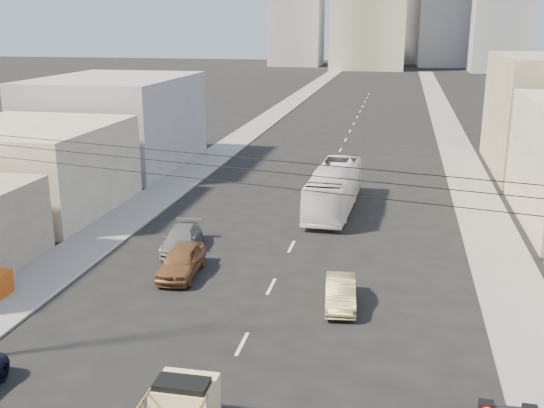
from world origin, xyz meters
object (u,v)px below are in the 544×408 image
(city_bus, at_px, (334,188))
(sedan_brown, at_px, (181,261))
(sedan_tan, at_px, (340,293))
(sedan_grey, at_px, (182,239))

(city_bus, bearing_deg, sedan_brown, -113.23)
(sedan_brown, bearing_deg, city_bus, 60.92)
(city_bus, xyz_separation_m, sedan_brown, (-6.48, -13.56, -0.78))
(city_bus, bearing_deg, sedan_tan, -80.45)
(city_bus, distance_m, sedan_grey, 12.62)
(sedan_brown, height_order, sedan_grey, sedan_brown)
(city_bus, relative_size, sedan_grey, 2.46)
(sedan_brown, xyz_separation_m, sedan_grey, (-1.26, 3.64, -0.11))
(city_bus, xyz_separation_m, sedan_tan, (2.00, -15.68, -0.90))
(sedan_tan, bearing_deg, city_bus, 91.23)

